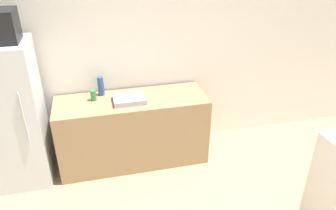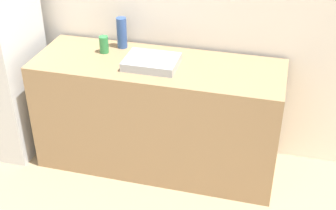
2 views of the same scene
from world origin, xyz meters
TOP-DOWN VIEW (x-y plane):
  - wall_back at (0.00, 2.76)m, footprint 8.00×0.06m
  - refrigerator at (-1.55, 2.34)m, footprint 0.57×0.61m
  - counter at (-0.27, 2.39)m, footprint 1.80×0.62m
  - sink_basin at (-0.30, 2.35)m, footprint 0.37×0.29m
  - bottle_tall at (-0.60, 2.60)m, footprint 0.08×0.08m
  - bottle_short at (-0.70, 2.47)m, footprint 0.07×0.07m

SIDE VIEW (x-z plane):
  - counter at x=-0.27m, z-range 0.00..0.87m
  - refrigerator at x=-1.55m, z-range 0.00..1.67m
  - sink_basin at x=-0.30m, z-range 0.87..0.93m
  - bottle_short at x=-0.70m, z-range 0.87..0.99m
  - bottle_tall at x=-0.60m, z-range 0.87..1.10m
  - wall_back at x=0.00m, z-range 0.00..2.60m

